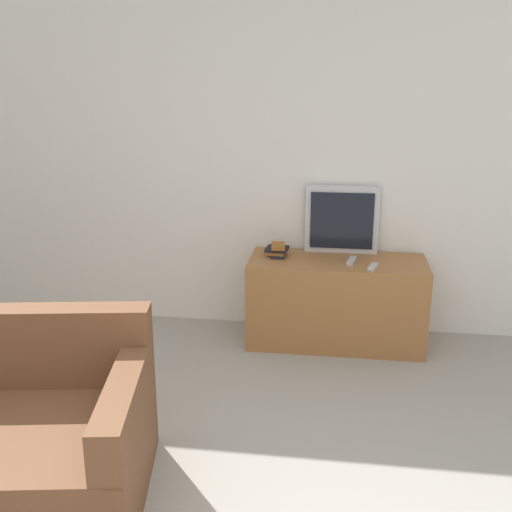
{
  "coord_description": "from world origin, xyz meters",
  "views": [
    {
      "loc": [
        0.41,
        -1.52,
        1.93
      ],
      "look_at": [
        -0.11,
        2.14,
        0.82
      ],
      "focal_mm": 42.0,
      "sensor_mm": 36.0,
      "label": 1
    }
  ],
  "objects": [
    {
      "name": "wall_back",
      "position": [
        0.0,
        3.03,
        1.3
      ],
      "size": [
        9.0,
        0.06,
        2.6
      ],
      "color": "white",
      "rests_on": "ground_plane"
    },
    {
      "name": "tv_stand",
      "position": [
        0.41,
        2.71,
        0.32
      ],
      "size": [
        1.29,
        0.54,
        0.65
      ],
      "color": "#9E6638",
      "rests_on": "ground_plane"
    },
    {
      "name": "television",
      "position": [
        0.43,
        2.94,
        0.9
      ],
      "size": [
        0.55,
        0.09,
        0.51
      ],
      "color": "silver",
      "rests_on": "tv_stand"
    },
    {
      "name": "book_stack",
      "position": [
        -0.04,
        2.76,
        0.69
      ],
      "size": [
        0.17,
        0.2,
        0.09
      ],
      "color": "black",
      "rests_on": "tv_stand"
    },
    {
      "name": "remote_on_stand",
      "position": [
        0.51,
        2.67,
        0.66
      ],
      "size": [
        0.08,
        0.18,
        0.02
      ],
      "rotation": [
        0.0,
        0.0,
        -0.2
      ],
      "color": "#B7B7B7",
      "rests_on": "tv_stand"
    },
    {
      "name": "remote_secondary",
      "position": [
        0.66,
        2.54,
        0.66
      ],
      "size": [
        0.08,
        0.15,
        0.02
      ],
      "rotation": [
        0.0,
        0.0,
        -0.29
      ],
      "color": "#B7B7B7",
      "rests_on": "tv_stand"
    }
  ]
}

